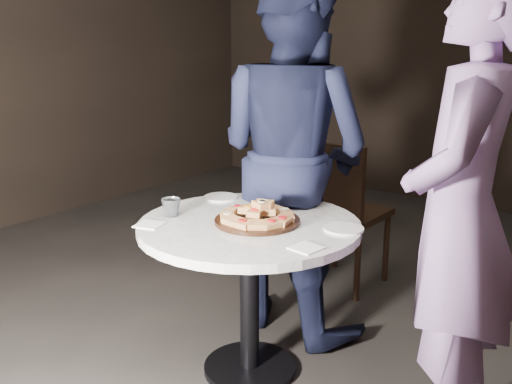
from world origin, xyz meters
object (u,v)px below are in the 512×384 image
Objects in this scene: table at (249,251)px; chair_far at (340,205)px; serving_board at (257,221)px; water_glass at (171,207)px; diner_navy at (293,154)px; diner_teal at (460,215)px; focaccia_pile at (258,213)px.

chair_far is at bearing 97.35° from table.
serving_board reaches higher than table.
water_glass is 1.29m from chair_far.
diner_navy is at bearing 91.63° from chair_far.
diner_teal reaches higher than table.
water_glass is at bearing 82.20° from chair_far.
serving_board is (0.03, 0.01, 0.15)m from table.
chair_far reaches higher than water_glass.
focaccia_pile is 0.42m from water_glass.
water_glass is 0.05× the size of diner_navy.
water_glass is (-0.38, -0.17, 0.03)m from serving_board.
focaccia_pile is at bearing 114.12° from diner_navy.
focaccia_pile is 0.19× the size of diner_teal.
diner_teal is (1.03, -0.96, 0.37)m from chair_far.
table is 0.66× the size of diner_navy.
chair_far is 0.52× the size of diner_teal.
diner_navy is 1.11m from diner_teal.
table is 0.67m from diner_navy.
table is 13.88× the size of water_glass.
serving_board is at bearing -155.49° from focaccia_pile.
diner_teal is at bearing 138.36° from chair_far.
focaccia_pile reaches higher than water_glass.
chair_far is 1.46m from diner_teal.
chair_far is (-0.18, 1.09, -0.25)m from focaccia_pile.
serving_board is 0.20× the size of diner_navy.
serving_board is at bearing 23.59° from water_glass.
serving_board is at bearing 113.84° from diner_navy.
chair_far is 0.68m from diner_navy.
serving_board is 0.21× the size of diner_teal.
diner_navy is at bearing 107.66° from serving_board.
focaccia_pile is 0.18× the size of diner_navy.
diner_navy is (-0.17, 0.54, 0.20)m from serving_board.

